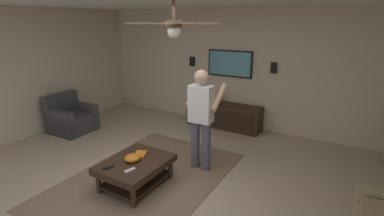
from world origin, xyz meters
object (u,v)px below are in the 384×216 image
at_px(bowl, 132,158).
at_px(remote_black, 108,167).
at_px(media_console, 224,115).
at_px(person_standing, 201,115).
at_px(ceiling_fan, 174,26).
at_px(coffee_table, 136,167).
at_px(book, 140,154).
at_px(remote_white, 130,170).
at_px(wall_speaker_left, 274,68).
at_px(wall_speaker_right, 192,61).
at_px(armchair, 71,119).
at_px(tv, 230,64).
at_px(vase_round, 219,98).

xyz_separation_m(bowl, remote_black, (-0.33, 0.15, -0.04)).
distance_m(media_console, person_standing, 2.08).
bearing_deg(ceiling_fan, coffee_table, 108.07).
xyz_separation_m(media_console, book, (-2.68, 0.16, 0.14)).
distance_m(remote_white, book, 0.46).
xyz_separation_m(wall_speaker_left, wall_speaker_right, (0.00, 1.95, -0.01)).
distance_m(coffee_table, ceiling_fan, 2.07).
distance_m(wall_speaker_left, wall_speaker_right, 1.95).
distance_m(bowl, wall_speaker_right, 3.37).
height_order(armchair, tv, tv).
bearing_deg(media_console, remote_white, 0.42).
distance_m(person_standing, wall_speaker_right, 2.64).
bearing_deg(book, armchair, -129.51).
bearing_deg(tv, bowl, -2.55).
bearing_deg(bowl, armchair, 70.11).
bearing_deg(book, bowl, -16.91).
relative_size(tv, remote_black, 6.88).
bearing_deg(wall_speaker_left, wall_speaker_right, 90.00).
xyz_separation_m(tv, vase_round, (-0.24, 0.14, -0.76)).
relative_size(armchair, media_console, 0.49).
bearing_deg(coffee_table, bowl, 125.08).
xyz_separation_m(coffee_table, remote_white, (-0.25, -0.13, 0.12)).
height_order(coffee_table, wall_speaker_left, wall_speaker_left).
bearing_deg(book, coffee_table, -6.47).
bearing_deg(ceiling_fan, person_standing, 0.94).
height_order(person_standing, ceiling_fan, ceiling_fan).
relative_size(tv, ceiling_fan, 0.87).
bearing_deg(ceiling_fan, wall_speaker_left, -9.70).
distance_m(armchair, coffee_table, 2.84).
bearing_deg(bowl, media_console, -2.76).
xyz_separation_m(tv, ceiling_fan, (-2.90, -0.48, 0.85)).
distance_m(armchair, remote_black, 2.81).
distance_m(bowl, book, 0.20).
bearing_deg(wall_speaker_right, remote_white, -163.49).
distance_m(wall_speaker_left, ceiling_fan, 3.08).
bearing_deg(remote_black, wall_speaker_right, -147.94).
bearing_deg(ceiling_fan, remote_white, 134.30).
bearing_deg(coffee_table, book, 16.79).
relative_size(coffee_table, book, 4.55).
distance_m(tv, person_standing, 2.26).
height_order(wall_speaker_left, ceiling_fan, ceiling_fan).
height_order(bowl, remote_white, bowl).
relative_size(bowl, vase_round, 1.02).
distance_m(remote_white, remote_black, 0.33).
height_order(media_console, ceiling_fan, ceiling_fan).
bearing_deg(coffee_table, armchair, 70.72).
distance_m(armchair, remote_white, 3.05).
bearing_deg(book, ceiling_fan, 68.48).
xyz_separation_m(bowl, wall_speaker_left, (3.12, -1.11, 0.96)).
height_order(coffee_table, media_console, media_console).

